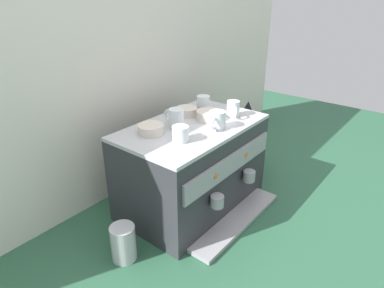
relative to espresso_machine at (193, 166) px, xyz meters
name	(u,v)px	position (x,y,z in m)	size (l,w,h in m)	color
ground_plane	(192,202)	(0.00, 0.00, -0.20)	(4.00, 4.00, 0.00)	#28563D
tiled_backsplash_wall	(132,77)	(0.00, 0.38, 0.37)	(2.80, 0.03, 1.14)	silver
espresso_machine	(193,166)	(0.00, 0.00, 0.00)	(0.68, 0.52, 0.41)	#2D2D33
ceramic_cup_0	(233,109)	(0.21, -0.08, 0.24)	(0.08, 0.08, 0.07)	silver
ceramic_cup_1	(176,118)	(-0.06, 0.05, 0.25)	(0.07, 0.11, 0.08)	silver
ceramic_cup_2	(181,133)	(-0.16, -0.07, 0.24)	(0.10, 0.07, 0.06)	silver
ceramic_cup_3	(203,103)	(0.18, 0.08, 0.25)	(0.07, 0.10, 0.08)	silver
ceramic_cup_4	(217,120)	(0.04, -0.10, 0.25)	(0.11, 0.07, 0.08)	silver
ceramic_bowl_0	(151,129)	(-0.18, 0.08, 0.23)	(0.11, 0.11, 0.04)	beige
ceramic_bowl_1	(208,116)	(0.10, -0.01, 0.23)	(0.11, 0.11, 0.04)	beige
ceramic_bowl_2	(187,111)	(0.09, 0.11, 0.22)	(0.10, 0.10, 0.04)	beige
coffee_grinder	(246,137)	(0.48, 0.00, -0.02)	(0.15, 0.15, 0.40)	#333338
milk_pitcher	(123,243)	(-0.46, -0.02, -0.13)	(0.10, 0.10, 0.15)	#B7B7BC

